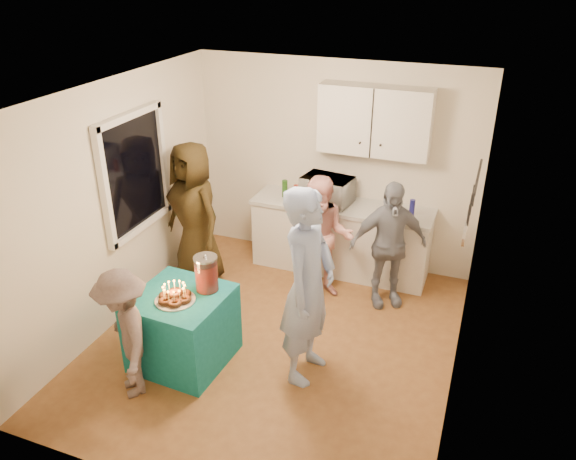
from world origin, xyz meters
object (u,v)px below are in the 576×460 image
(punch_jar, at_px, (206,274))
(man_birthday, at_px, (308,287))
(microwave, at_px, (327,190))
(woman_back_left, at_px, (194,214))
(woman_back_center, at_px, (322,238))
(child_near_left, at_px, (125,334))
(woman_back_right, at_px, (388,245))
(party_table, at_px, (183,328))
(counter, at_px, (341,239))

(punch_jar, distance_m, man_birthday, 1.01)
(microwave, bearing_deg, punch_jar, -95.71)
(woman_back_left, distance_m, woman_back_center, 1.57)
(microwave, distance_m, child_near_left, 3.06)
(woman_back_right, relative_size, child_near_left, 1.18)
(party_table, bearing_deg, punch_jar, 43.25)
(counter, height_order, microwave, microwave)
(microwave, bearing_deg, woman_back_right, -22.63)
(party_table, relative_size, child_near_left, 0.66)
(party_table, relative_size, woman_back_center, 0.57)
(counter, bearing_deg, woman_back_right, -38.24)
(punch_jar, height_order, man_birthday, man_birthday)
(woman_back_center, distance_m, child_near_left, 2.49)
(counter, height_order, man_birthday, man_birthday)
(man_birthday, relative_size, woman_back_right, 1.29)
(microwave, height_order, punch_jar, microwave)
(counter, distance_m, woman_back_left, 1.86)
(child_near_left, bearing_deg, man_birthday, 75.52)
(man_birthday, height_order, woman_back_right, man_birthday)
(counter, relative_size, punch_jar, 6.47)
(punch_jar, distance_m, woman_back_left, 1.53)
(punch_jar, bearing_deg, party_table, -136.75)
(woman_back_center, relative_size, child_near_left, 1.17)
(woman_back_center, bearing_deg, party_table, -131.02)
(party_table, distance_m, woman_back_right, 2.43)
(counter, xyz_separation_m, woman_back_center, (-0.04, -0.65, 0.32))
(punch_jar, height_order, woman_back_right, woman_back_right)
(punch_jar, height_order, child_near_left, child_near_left)
(party_table, distance_m, woman_back_left, 1.68)
(microwave, relative_size, woman_back_center, 0.40)
(punch_jar, relative_size, woman_back_left, 0.19)
(man_birthday, bearing_deg, woman_back_center, 16.70)
(counter, xyz_separation_m, microwave, (-0.20, 0.00, 0.64))
(microwave, relative_size, punch_jar, 1.75)
(microwave, bearing_deg, man_birthday, -68.56)
(counter, relative_size, child_near_left, 1.72)
(counter, height_order, punch_jar, punch_jar)
(microwave, height_order, party_table, microwave)
(punch_jar, bearing_deg, child_near_left, -119.82)
(party_table, bearing_deg, woman_back_left, 114.00)
(woman_back_left, bearing_deg, man_birthday, -9.59)
(party_table, xyz_separation_m, child_near_left, (-0.23, -0.57, 0.26))
(woman_back_right, bearing_deg, punch_jar, -160.98)
(woman_back_center, bearing_deg, woman_back_right, -4.40)
(woman_back_left, distance_m, child_near_left, 2.09)
(counter, xyz_separation_m, woman_back_right, (0.70, -0.55, 0.32))
(punch_jar, height_order, woman_back_center, woman_back_center)
(microwave, bearing_deg, woman_back_center, -67.60)
(woman_back_left, height_order, child_near_left, woman_back_left)
(party_table, bearing_deg, microwave, 71.93)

